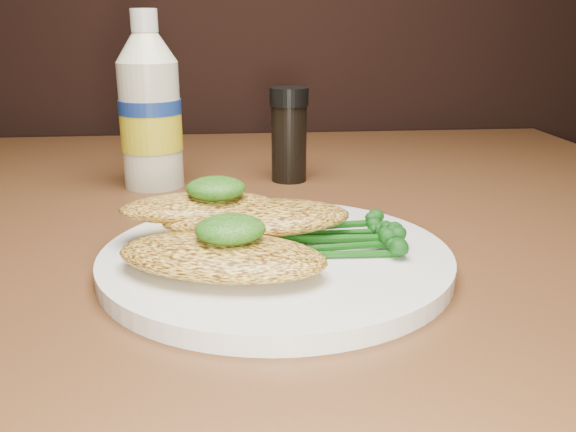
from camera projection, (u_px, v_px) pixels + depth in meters
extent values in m
cylinder|color=white|center=(276.00, 259.00, 0.47)|extent=(0.26, 0.26, 0.01)
ellipsoid|color=gold|center=(222.00, 256.00, 0.42)|extent=(0.16, 0.12, 0.02)
ellipsoid|color=gold|center=(256.00, 218.00, 0.48)|extent=(0.15, 0.08, 0.02)
ellipsoid|color=gold|center=(199.00, 207.00, 0.48)|extent=(0.13, 0.07, 0.02)
ellipsoid|color=black|center=(230.00, 229.00, 0.42)|extent=(0.05, 0.05, 0.02)
ellipsoid|color=black|center=(216.00, 188.00, 0.48)|extent=(0.05, 0.05, 0.02)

